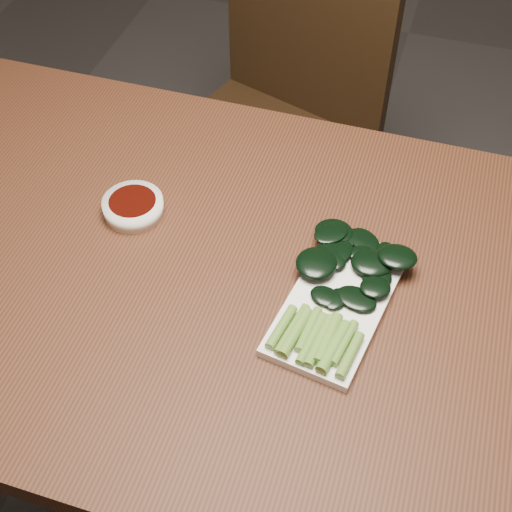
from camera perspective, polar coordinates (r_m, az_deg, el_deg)
name	(u,v)px	position (r m, az deg, el deg)	size (l,w,h in m)	color
ground	(266,487)	(1.72, 0.83, -17.97)	(6.00, 6.00, 0.00)	#333030
table	(271,310)	(1.13, 1.20, -4.35)	(1.40, 0.80, 0.75)	#432213
chair_far	(276,119)	(1.78, 1.59, 10.87)	(0.57, 0.57, 0.89)	black
sauce_bowl	(133,207)	(1.18, -9.79, 3.92)	(0.10, 0.10, 0.03)	white
serving_plate	(337,302)	(1.05, 6.54, -3.68)	(0.17, 0.28, 0.01)	white
gai_lan	(341,284)	(1.05, 6.83, -2.20)	(0.18, 0.29, 0.03)	olive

